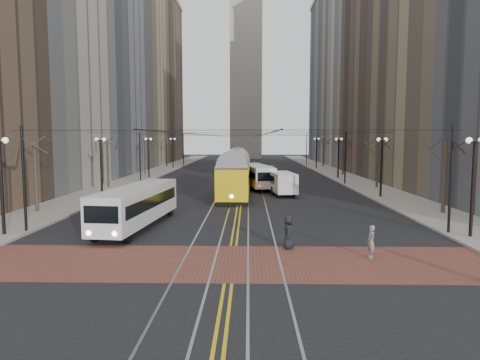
{
  "coord_description": "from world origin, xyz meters",
  "views": [
    {
      "loc": [
        0.82,
        -23.64,
        5.82
      ],
      "look_at": [
        0.23,
        5.16,
        3.0
      ],
      "focal_mm": 32.0,
      "sensor_mm": 36.0,
      "label": 1
    }
  ],
  "objects_px": {
    "clock_tower": "(246,32)",
    "pedestrian_b": "(371,242)",
    "rear_bus": "(257,177)",
    "sedan_silver": "(269,170)",
    "cargo_van": "(283,184)",
    "transit_bus": "(138,207)",
    "pedestrian_a": "(289,232)",
    "sedan_grey": "(278,185)",
    "streetcar": "(235,177)"
  },
  "relations": [
    {
      "from": "pedestrian_a",
      "to": "pedestrian_b",
      "type": "xyz_separation_m",
      "value": [
        3.84,
        -1.67,
        -0.09
      ]
    },
    {
      "from": "rear_bus",
      "to": "sedan_silver",
      "type": "xyz_separation_m",
      "value": [
        2.2,
        17.62,
        -0.59
      ]
    },
    {
      "from": "sedan_grey",
      "to": "pedestrian_b",
      "type": "bearing_deg",
      "value": -87.08
    },
    {
      "from": "streetcar",
      "to": "pedestrian_b",
      "type": "distance_m",
      "value": 24.3
    },
    {
      "from": "cargo_van",
      "to": "pedestrian_b",
      "type": "bearing_deg",
      "value": -91.34
    },
    {
      "from": "transit_bus",
      "to": "streetcar",
      "type": "relative_size",
      "value": 0.7
    },
    {
      "from": "rear_bus",
      "to": "sedan_silver",
      "type": "bearing_deg",
      "value": 72.93
    },
    {
      "from": "transit_bus",
      "to": "pedestrian_a",
      "type": "height_order",
      "value": "transit_bus"
    },
    {
      "from": "pedestrian_a",
      "to": "transit_bus",
      "type": "bearing_deg",
      "value": 69.74
    },
    {
      "from": "sedan_silver",
      "to": "streetcar",
      "type": "bearing_deg",
      "value": -97.53
    },
    {
      "from": "pedestrian_b",
      "to": "pedestrian_a",
      "type": "bearing_deg",
      "value": -116.75
    },
    {
      "from": "sedan_silver",
      "to": "pedestrian_b",
      "type": "xyz_separation_m",
      "value": [
        2.76,
        -47.09,
        0.07
      ]
    },
    {
      "from": "clock_tower",
      "to": "pedestrian_b",
      "type": "distance_m",
      "value": 111.09
    },
    {
      "from": "clock_tower",
      "to": "pedestrian_b",
      "type": "relative_size",
      "value": 41.12
    },
    {
      "from": "sedan_silver",
      "to": "rear_bus",
      "type": "bearing_deg",
      "value": -93.86
    },
    {
      "from": "sedan_silver",
      "to": "sedan_grey",
      "type": "bearing_deg",
      "value": -86.75
    },
    {
      "from": "clock_tower",
      "to": "sedan_grey",
      "type": "relative_size",
      "value": 13.32
    },
    {
      "from": "cargo_van",
      "to": "pedestrian_b",
      "type": "xyz_separation_m",
      "value": [
        2.48,
        -22.99,
        -0.35
      ]
    },
    {
      "from": "streetcar",
      "to": "pedestrian_a",
      "type": "relative_size",
      "value": 8.6
    },
    {
      "from": "sedan_grey",
      "to": "rear_bus",
      "type": "bearing_deg",
      "value": 113.78
    },
    {
      "from": "streetcar",
      "to": "sedan_silver",
      "type": "xyz_separation_m",
      "value": [
        4.56,
        23.94,
        -1.07
      ]
    },
    {
      "from": "clock_tower",
      "to": "pedestrian_b",
      "type": "bearing_deg",
      "value": -86.32
    },
    {
      "from": "clock_tower",
      "to": "cargo_van",
      "type": "bearing_deg",
      "value": -87.02
    },
    {
      "from": "rear_bus",
      "to": "pedestrian_b",
      "type": "height_order",
      "value": "rear_bus"
    },
    {
      "from": "rear_bus",
      "to": "sedan_grey",
      "type": "relative_size",
      "value": 2.07
    },
    {
      "from": "clock_tower",
      "to": "pedestrian_a",
      "type": "distance_m",
      "value": 109.31
    },
    {
      "from": "streetcar",
      "to": "sedan_grey",
      "type": "bearing_deg",
      "value": 24.54
    },
    {
      "from": "pedestrian_b",
      "to": "streetcar",
      "type": "bearing_deg",
      "value": -165.65
    },
    {
      "from": "rear_bus",
      "to": "pedestrian_a",
      "type": "bearing_deg",
      "value": -97.64
    },
    {
      "from": "transit_bus",
      "to": "pedestrian_a",
      "type": "distance_m",
      "value": 10.79
    },
    {
      "from": "clock_tower",
      "to": "rear_bus",
      "type": "bearing_deg",
      "value": -88.64
    },
    {
      "from": "transit_bus",
      "to": "streetcar",
      "type": "xyz_separation_m",
      "value": [
        5.89,
        16.15,
        0.47
      ]
    },
    {
      "from": "transit_bus",
      "to": "streetcar",
      "type": "bearing_deg",
      "value": 75.65
    },
    {
      "from": "clock_tower",
      "to": "pedestrian_a",
      "type": "relative_size",
      "value": 36.89
    },
    {
      "from": "sedan_grey",
      "to": "pedestrian_a",
      "type": "height_order",
      "value": "pedestrian_a"
    },
    {
      "from": "streetcar",
      "to": "pedestrian_a",
      "type": "distance_m",
      "value": 21.78
    },
    {
      "from": "sedan_grey",
      "to": "pedestrian_a",
      "type": "bearing_deg",
      "value": -95.97
    },
    {
      "from": "rear_bus",
      "to": "cargo_van",
      "type": "distance_m",
      "value": 6.94
    },
    {
      "from": "pedestrian_a",
      "to": "sedan_silver",
      "type": "bearing_deg",
      "value": 7.99
    },
    {
      "from": "streetcar",
      "to": "sedan_grey",
      "type": "height_order",
      "value": "streetcar"
    },
    {
      "from": "clock_tower",
      "to": "rear_bus",
      "type": "xyz_separation_m",
      "value": [
        1.8,
        -75.7,
        -34.62
      ]
    },
    {
      "from": "sedan_grey",
      "to": "clock_tower",
      "type": "bearing_deg",
      "value": 89.51
    },
    {
      "from": "rear_bus",
      "to": "pedestrian_b",
      "type": "relative_size",
      "value": 6.38
    },
    {
      "from": "rear_bus",
      "to": "sedan_grey",
      "type": "bearing_deg",
      "value": -72.83
    },
    {
      "from": "rear_bus",
      "to": "cargo_van",
      "type": "xyz_separation_m",
      "value": [
        2.48,
        -6.48,
        -0.17
      ]
    },
    {
      "from": "transit_bus",
      "to": "sedan_grey",
      "type": "height_order",
      "value": "transit_bus"
    },
    {
      "from": "transit_bus",
      "to": "pedestrian_a",
      "type": "bearing_deg",
      "value": -23.91
    },
    {
      "from": "transit_bus",
      "to": "sedan_grey",
      "type": "xyz_separation_m",
      "value": [
        10.45,
        18.17,
        -0.5
      ]
    },
    {
      "from": "pedestrian_a",
      "to": "pedestrian_b",
      "type": "height_order",
      "value": "pedestrian_a"
    },
    {
      "from": "pedestrian_a",
      "to": "clock_tower",
      "type": "bearing_deg",
      "value": 10.97
    }
  ]
}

